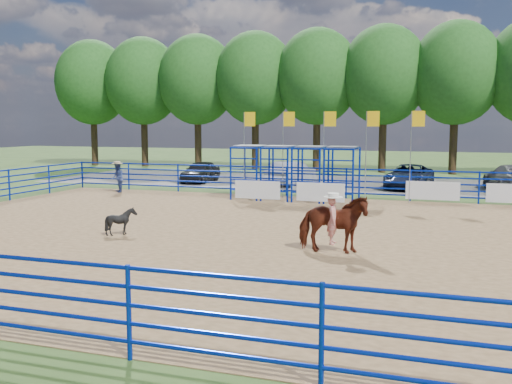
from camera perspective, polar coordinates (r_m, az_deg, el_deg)
ground at (r=18.33m, az=3.80°, el=-4.58°), size 120.00×120.00×0.00m
arena_dirt at (r=18.33m, az=3.80°, el=-4.55°), size 30.00×20.00×0.02m
gravel_strip at (r=34.87m, az=10.89°, el=0.76°), size 40.00×10.00×0.01m
horse_and_rider at (r=16.07m, az=7.69°, el=-2.92°), size 2.03×1.05×2.37m
calf at (r=19.07m, az=-13.34°, el=-2.87°), size 0.84×0.75×0.90m
spectator_cowboy at (r=30.90m, az=-13.68°, el=1.48°), size 0.94×0.96×1.62m
car_a at (r=35.69m, az=-5.57°, el=2.06°), size 1.72×3.92×1.31m
car_b at (r=33.85m, az=3.55°, el=1.90°), size 2.25×4.47×1.40m
car_c at (r=33.14m, az=15.08°, el=1.51°), size 2.72×5.03×1.34m
car_d at (r=33.20m, az=24.25°, el=1.27°), size 2.91×5.39×1.48m
perimeter_fence at (r=18.20m, az=3.82°, el=-2.27°), size 30.10×20.10×1.50m
chute_assembly at (r=27.10m, az=4.67°, el=1.81°), size 19.32×2.41×4.20m
treeline at (r=43.80m, az=12.71°, el=11.80°), size 56.40×6.40×11.24m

